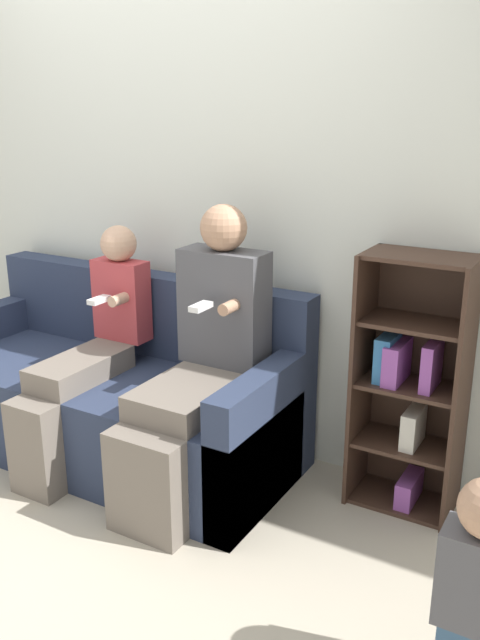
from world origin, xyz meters
TOP-DOWN VIEW (x-y plane):
  - ground_plane at (0.00, 0.00)m, footprint 14.00×14.00m
  - back_wall at (0.00, 0.94)m, footprint 10.00×0.06m
  - couch at (-0.12, 0.50)m, footprint 1.87×0.81m
  - adult_seated at (0.46, 0.41)m, footprint 0.39×0.78m
  - child_seated at (-0.16, 0.37)m, footprint 0.28×0.79m
  - toddler_standing at (1.76, -0.14)m, footprint 0.23×0.17m
  - bookshelf at (1.28, 0.78)m, footprint 0.44×0.29m

SIDE VIEW (x-z plane):
  - ground_plane at x=0.00m, z-range 0.00..0.00m
  - couch at x=-0.12m, z-range -0.14..0.72m
  - toddler_standing at x=1.76m, z-range 0.02..0.73m
  - bookshelf at x=1.28m, z-range -0.01..1.10m
  - child_seated at x=-0.16m, z-range 0.00..1.13m
  - adult_seated at x=0.46m, z-range 0.02..1.29m
  - back_wall at x=0.00m, z-range 0.00..2.55m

